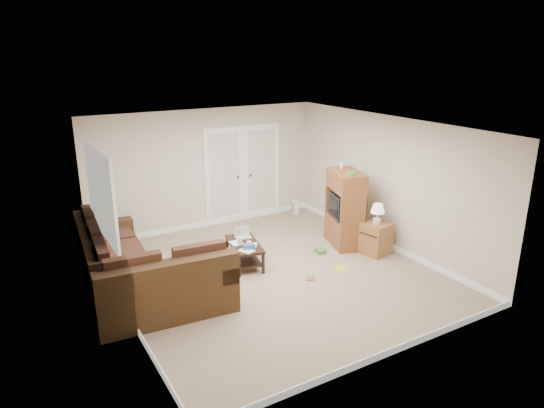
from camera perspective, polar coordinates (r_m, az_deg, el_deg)
floor at (r=8.33m, az=0.05°, el=-8.15°), size 5.50×5.50×0.00m
ceiling at (r=7.58m, az=0.06°, el=9.11°), size 5.00×5.50×0.02m
wall_left at (r=7.01m, az=-17.90°, el=-3.07°), size 0.02×5.50×2.50m
wall_right at (r=9.33m, az=13.44°, el=2.42°), size 0.02×5.50×2.50m
wall_back at (r=10.24m, az=-7.77°, el=4.11°), size 5.00×0.02×2.50m
wall_front at (r=5.82m, az=13.99°, el=-7.06°), size 5.00×0.02×2.50m
baseboards at (r=8.31m, az=0.05°, el=-7.84°), size 5.00×5.50×0.10m
french_doors at (r=10.61m, az=-3.41°, el=3.52°), size 1.80×0.05×2.13m
window_left at (r=7.86m, az=-19.51°, el=1.31°), size 0.05×1.92×1.42m
sectional_sofa at (r=7.79m, az=-15.80°, el=-7.83°), size 2.06×3.13×0.92m
coffee_table at (r=8.60m, az=-3.27°, el=-5.70°), size 0.70×1.07×0.67m
tv_armoire at (r=9.36m, az=8.57°, el=-0.51°), size 0.75×1.02×1.57m
side_cabinet at (r=9.17m, az=12.11°, el=-3.69°), size 0.53×0.53×0.97m
space_heater at (r=11.20m, az=2.75°, el=-0.34°), size 0.13×0.11×0.32m
floor_magazine at (r=8.60m, az=8.03°, el=-7.46°), size 0.31×0.30×0.01m
floor_greenbox at (r=9.15m, az=5.69°, el=-5.49°), size 0.17×0.22×0.08m
floor_book at (r=8.18m, az=3.99°, el=-8.66°), size 0.24×0.25×0.02m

